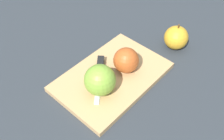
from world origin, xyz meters
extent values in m
plane|color=#282D33|center=(0.00, 0.00, 0.00)|extent=(4.00, 4.00, 0.00)
cube|color=tan|center=(0.00, 0.00, 0.01)|extent=(0.34, 0.26, 0.02)
sphere|color=#AD4C1E|center=(-0.04, 0.01, 0.05)|extent=(0.07, 0.07, 0.07)
cylinder|color=#EFE5C6|center=(-0.05, 0.00, 0.05)|extent=(0.07, 0.01, 0.07)
sphere|color=olive|center=(0.06, 0.02, 0.06)|extent=(0.08, 0.08, 0.08)
cylinder|color=#EFE5C6|center=(0.06, 0.03, 0.06)|extent=(0.06, 0.05, 0.08)
cube|color=silver|center=(0.06, 0.02, 0.02)|extent=(0.08, 0.08, 0.00)
cube|color=black|center=(0.01, -0.04, 0.03)|extent=(0.06, 0.06, 0.02)
sphere|color=gold|center=(-0.24, 0.02, 0.04)|extent=(0.08, 0.08, 0.08)
cylinder|color=#4C3319|center=(-0.24, 0.02, 0.08)|extent=(0.01, 0.00, 0.01)
camera|label=1|loc=(0.31, 0.39, 0.56)|focal=42.00mm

